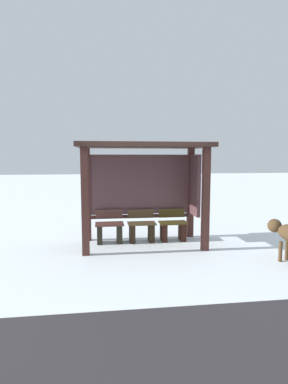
{
  "coord_description": "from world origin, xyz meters",
  "views": [
    {
      "loc": [
        -0.92,
        -6.87,
        1.99
      ],
      "look_at": [
        0.02,
        0.01,
        1.21
      ],
      "focal_mm": 29.24,
      "sensor_mm": 36.0,
      "label": 1
    }
  ],
  "objects_px": {
    "bench_left_inside": "(110,230)",
    "bench_center_inside": "(142,229)",
    "bench_right_inside": "(173,228)",
    "bus_shelter": "(146,170)"
  },
  "relations": [
    {
      "from": "bench_center_inside",
      "to": "bus_shelter",
      "type": "bearing_deg",
      "value": -49.78
    },
    {
      "from": "bench_left_inside",
      "to": "bench_center_inside",
      "type": "xyz_separation_m",
      "value": [
        0.75,
        0.0,
        -0.01
      ]
    },
    {
      "from": "bench_center_inside",
      "to": "bench_right_inside",
      "type": "relative_size",
      "value": 1.0
    },
    {
      "from": "bench_left_inside",
      "to": "bus_shelter",
      "type": "bearing_deg",
      "value": -7.4
    },
    {
      "from": "bench_left_inside",
      "to": "bench_right_inside",
      "type": "xyz_separation_m",
      "value": [
        1.51,
        0.0,
        -0.01
      ]
    },
    {
      "from": "bench_right_inside",
      "to": "bench_center_inside",
      "type": "bearing_deg",
      "value": 180.0
    },
    {
      "from": "bench_center_inside",
      "to": "bench_right_inside",
      "type": "bearing_deg",
      "value": -0.0
    },
    {
      "from": "bus_shelter",
      "to": "bench_center_inside",
      "type": "relative_size",
      "value": 3.92
    },
    {
      "from": "bus_shelter",
      "to": "bench_center_inside",
      "type": "height_order",
      "value": "bus_shelter"
    },
    {
      "from": "bus_shelter",
      "to": "bench_left_inside",
      "type": "relative_size",
      "value": 3.86
    }
  ]
}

